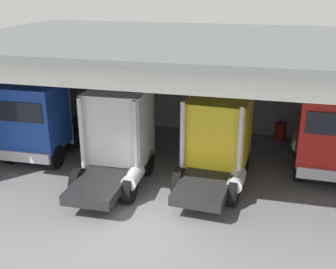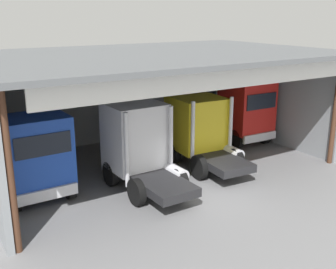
{
  "view_description": "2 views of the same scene",
  "coord_description": "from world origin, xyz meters",
  "px_view_note": "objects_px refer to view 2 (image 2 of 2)",
  "views": [
    {
      "loc": [
        3.75,
        -11.58,
        7.61
      ],
      "look_at": [
        0.0,
        3.38,
        1.89
      ],
      "focal_mm": 44.53,
      "sensor_mm": 36.0,
      "label": 1
    },
    {
      "loc": [
        -9.76,
        -12.18,
        7.3
      ],
      "look_at": [
        0.0,
        3.38,
        1.89
      ],
      "focal_mm": 44.13,
      "sensor_mm": 36.0,
      "label": 2
    }
  ],
  "objects_px": {
    "truck_white_center_left_bay": "(139,145)",
    "truck_yellow_right_bay": "(200,130)",
    "truck_blue_yard_outside": "(34,156)",
    "oil_drum": "(180,125)",
    "tool_cart": "(54,150)",
    "truck_red_center_right_bay": "(242,111)"
  },
  "relations": [
    {
      "from": "oil_drum",
      "to": "tool_cart",
      "type": "xyz_separation_m",
      "value": [
        -8.45,
        -0.84,
        0.07
      ]
    },
    {
      "from": "truck_blue_yard_outside",
      "to": "truck_white_center_left_bay",
      "type": "relative_size",
      "value": 1.03
    },
    {
      "from": "truck_white_center_left_bay",
      "to": "oil_drum",
      "type": "height_order",
      "value": "truck_white_center_left_bay"
    },
    {
      "from": "truck_white_center_left_bay",
      "to": "tool_cart",
      "type": "distance_m",
      "value": 6.03
    },
    {
      "from": "truck_yellow_right_bay",
      "to": "truck_red_center_right_bay",
      "type": "height_order",
      "value": "truck_red_center_right_bay"
    },
    {
      "from": "truck_blue_yard_outside",
      "to": "truck_red_center_right_bay",
      "type": "distance_m",
      "value": 12.29
    },
    {
      "from": "truck_white_center_left_bay",
      "to": "truck_yellow_right_bay",
      "type": "bearing_deg",
      "value": 10.51
    },
    {
      "from": "truck_yellow_right_bay",
      "to": "oil_drum",
      "type": "distance_m",
      "value": 6.23
    },
    {
      "from": "truck_white_center_left_bay",
      "to": "truck_red_center_right_bay",
      "type": "xyz_separation_m",
      "value": [
        8.07,
        2.47,
        0.01
      ]
    },
    {
      "from": "oil_drum",
      "to": "truck_yellow_right_bay",
      "type": "bearing_deg",
      "value": -114.53
    },
    {
      "from": "truck_blue_yard_outside",
      "to": "truck_yellow_right_bay",
      "type": "bearing_deg",
      "value": 176.17
    },
    {
      "from": "tool_cart",
      "to": "truck_yellow_right_bay",
      "type": "bearing_deg",
      "value": -38.36
    },
    {
      "from": "truck_blue_yard_outside",
      "to": "truck_red_center_right_bay",
      "type": "xyz_separation_m",
      "value": [
        12.22,
        1.31,
        0.1
      ]
    },
    {
      "from": "truck_blue_yard_outside",
      "to": "tool_cart",
      "type": "distance_m",
      "value": 4.94
    },
    {
      "from": "truck_blue_yard_outside",
      "to": "tool_cart",
      "type": "xyz_separation_m",
      "value": [
        2.03,
        4.31,
        -1.3
      ]
    },
    {
      "from": "truck_blue_yard_outside",
      "to": "oil_drum",
      "type": "xyz_separation_m",
      "value": [
        10.48,
        5.14,
        -1.37
      ]
    },
    {
      "from": "truck_yellow_right_bay",
      "to": "oil_drum",
      "type": "xyz_separation_m",
      "value": [
        2.52,
        5.53,
        -1.36
      ]
    },
    {
      "from": "tool_cart",
      "to": "truck_white_center_left_bay",
      "type": "bearing_deg",
      "value": -68.78
    },
    {
      "from": "truck_yellow_right_bay",
      "to": "truck_blue_yard_outside",
      "type": "bearing_deg",
      "value": -178.94
    },
    {
      "from": "truck_white_center_left_bay",
      "to": "tool_cart",
      "type": "relative_size",
      "value": 4.88
    },
    {
      "from": "tool_cart",
      "to": "truck_blue_yard_outside",
      "type": "bearing_deg",
      "value": -115.24
    },
    {
      "from": "truck_yellow_right_bay",
      "to": "truck_red_center_right_bay",
      "type": "distance_m",
      "value": 4.59
    }
  ]
}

